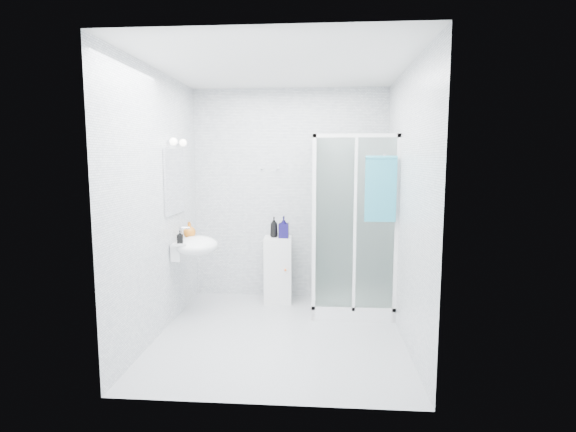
# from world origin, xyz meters

# --- Properties ---
(room) EXTENTS (2.40, 2.60, 2.60)m
(room) POSITION_xyz_m (0.00, 0.00, 1.30)
(room) COLOR silver
(room) RESTS_ON ground
(shower_enclosure) EXTENTS (0.90, 0.95, 2.00)m
(shower_enclosure) POSITION_xyz_m (0.67, 0.77, 0.45)
(shower_enclosure) COLOR white
(shower_enclosure) RESTS_ON ground
(wall_basin) EXTENTS (0.46, 0.56, 0.35)m
(wall_basin) POSITION_xyz_m (-0.99, 0.45, 0.80)
(wall_basin) COLOR white
(wall_basin) RESTS_ON ground
(mirror) EXTENTS (0.02, 0.60, 0.70)m
(mirror) POSITION_xyz_m (-1.19, 0.45, 1.50)
(mirror) COLOR white
(mirror) RESTS_ON room
(vanity_lights) EXTENTS (0.10, 0.40, 0.08)m
(vanity_lights) POSITION_xyz_m (-1.14, 0.45, 1.92)
(vanity_lights) COLOR silver
(vanity_lights) RESTS_ON room
(wall_hooks) EXTENTS (0.23, 0.06, 0.03)m
(wall_hooks) POSITION_xyz_m (-0.25, 1.26, 1.62)
(wall_hooks) COLOR silver
(wall_hooks) RESTS_ON room
(storage_cabinet) EXTENTS (0.35, 0.37, 0.80)m
(storage_cabinet) POSITION_xyz_m (-0.13, 1.04, 0.40)
(storage_cabinet) COLOR white
(storage_cabinet) RESTS_ON ground
(hand_towel) EXTENTS (0.32, 0.05, 0.68)m
(hand_towel) POSITION_xyz_m (1.00, 0.37, 1.45)
(hand_towel) COLOR teal
(hand_towel) RESTS_ON shower_enclosure
(shampoo_bottle_a) EXTENTS (0.12, 0.12, 0.25)m
(shampoo_bottle_a) POSITION_xyz_m (-0.17, 1.05, 0.92)
(shampoo_bottle_a) COLOR black
(shampoo_bottle_a) RESTS_ON storage_cabinet
(shampoo_bottle_b) EXTENTS (0.12, 0.12, 0.26)m
(shampoo_bottle_b) POSITION_xyz_m (-0.05, 1.02, 0.93)
(shampoo_bottle_b) COLOR #100A41
(shampoo_bottle_b) RESTS_ON storage_cabinet
(soap_dispenser_orange) EXTENTS (0.17, 0.17, 0.18)m
(soap_dispenser_orange) POSITION_xyz_m (-1.08, 0.59, 0.95)
(soap_dispenser_orange) COLOR #BE6516
(soap_dispenser_orange) RESTS_ON wall_basin
(soap_dispenser_black) EXTENTS (0.07, 0.07, 0.13)m
(soap_dispenser_black) POSITION_xyz_m (-1.08, 0.26, 0.93)
(soap_dispenser_black) COLOR black
(soap_dispenser_black) RESTS_ON wall_basin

